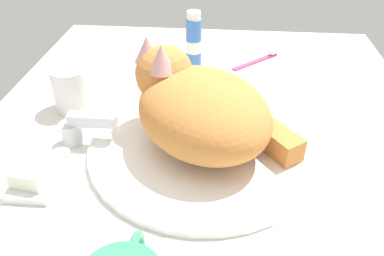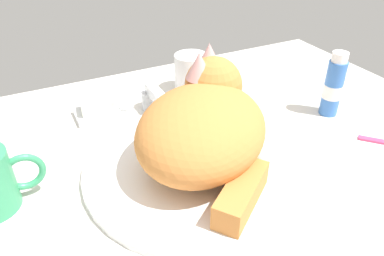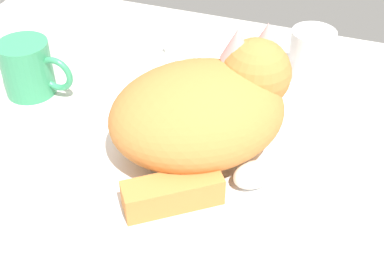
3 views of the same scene
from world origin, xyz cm
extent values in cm
cube|color=silver|center=(0.00, 0.00, -1.50)|extent=(110.00, 82.50, 3.00)
cylinder|color=white|center=(0.00, 0.00, 0.57)|extent=(37.48, 37.48, 1.15)
cylinder|color=silver|center=(0.00, 22.16, 1.91)|extent=(3.60, 3.60, 3.82)
cube|color=silver|center=(0.00, 18.16, 4.82)|extent=(2.00, 8.00, 2.00)
cylinder|color=silver|center=(-5.06, 22.16, 0.90)|extent=(2.80, 2.80, 1.80)
cylinder|color=silver|center=(5.06, 22.16, 0.90)|extent=(2.80, 2.80, 1.80)
ellipsoid|color=#D17F3D|center=(0.00, 0.00, 7.27)|extent=(30.38, 29.87, 12.25)
sphere|color=#D17F3D|center=(5.83, 6.86, 10.64)|extent=(13.67, 13.67, 9.69)
ellipsoid|color=white|center=(4.36, 5.60, 8.80)|extent=(8.25, 8.15, 5.33)
cone|color=#DB9E9E|center=(3.07, 6.73, 14.76)|extent=(6.15, 6.15, 4.36)
cone|color=#DB9E9E|center=(6.39, 9.57, 14.76)|extent=(6.15, 6.15, 4.36)
cube|color=#D17F3D|center=(0.61, -10.75, 3.09)|extent=(12.09, 10.43, 3.90)
ellipsoid|color=white|center=(9.03, -4.18, 2.90)|extent=(6.60, 6.37, 3.51)
cylinder|color=white|center=(11.00, 25.49, 4.20)|extent=(7.29, 7.29, 8.40)
cube|color=white|center=(-10.41, 23.95, 0.60)|extent=(9.00, 6.40, 1.20)
cube|color=silver|center=(-10.41, 23.95, 2.50)|extent=(6.85, 5.58, 2.61)
cylinder|color=#3870C6|center=(31.09, 4.15, 5.56)|extent=(3.55, 3.55, 11.13)
cylinder|color=white|center=(31.09, 4.15, 5.01)|extent=(3.62, 3.62, 2.78)
cylinder|color=white|center=(31.09, 4.15, 12.03)|extent=(3.02, 3.02, 1.80)
cube|color=#D83F72|center=(34.37, -10.33, 0.40)|extent=(10.49, 11.12, 0.80)
cube|color=white|center=(38.43, -14.67, 1.20)|extent=(2.55, 2.59, 0.80)
camera|label=1|loc=(-50.70, -2.72, 39.91)|focal=36.13mm
camera|label=2|loc=(-22.47, -41.65, 38.27)|focal=34.93mm
camera|label=3|loc=(17.75, -51.50, 48.91)|focal=48.79mm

